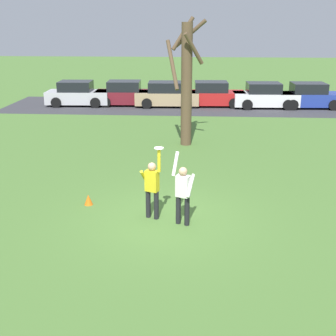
{
  "coord_description": "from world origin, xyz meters",
  "views": [
    {
      "loc": [
        0.85,
        -11.61,
        5.35
      ],
      "look_at": [
        0.05,
        0.2,
        1.46
      ],
      "focal_mm": 47.97,
      "sensor_mm": 36.0,
      "label": 1
    }
  ],
  "objects_px": {
    "parked_car_maroon": "(126,94)",
    "parked_car_red": "(213,95)",
    "bare_tree_tall": "(186,80)",
    "person_defender": "(183,191)",
    "parked_car_blue": "(309,96)",
    "parked_car_tan": "(166,95)",
    "frisbee_disc": "(159,148)",
    "parked_car_white": "(265,96)",
    "person_catcher": "(152,186)",
    "parked_car_silver": "(78,94)",
    "field_cone_orange": "(88,200)"
  },
  "relations": [
    {
      "from": "parked_car_silver",
      "to": "parked_car_red",
      "type": "distance_m",
      "value": 8.9
    },
    {
      "from": "frisbee_disc",
      "to": "bare_tree_tall",
      "type": "height_order",
      "value": "bare_tree_tall"
    },
    {
      "from": "person_defender",
      "to": "parked_car_red",
      "type": "height_order",
      "value": "person_defender"
    },
    {
      "from": "person_defender",
      "to": "parked_car_blue",
      "type": "height_order",
      "value": "person_defender"
    },
    {
      "from": "person_defender",
      "to": "person_catcher",
      "type": "bearing_deg",
      "value": 0.0
    },
    {
      "from": "parked_car_white",
      "to": "bare_tree_tall",
      "type": "bearing_deg",
      "value": -119.24
    },
    {
      "from": "person_catcher",
      "to": "field_cone_orange",
      "type": "distance_m",
      "value": 2.35
    },
    {
      "from": "frisbee_disc",
      "to": "parked_car_red",
      "type": "bearing_deg",
      "value": 83.8
    },
    {
      "from": "parked_car_blue",
      "to": "field_cone_orange",
      "type": "relative_size",
      "value": 13.03
    },
    {
      "from": "person_catcher",
      "to": "frisbee_disc",
      "type": "distance_m",
      "value": 1.13
    },
    {
      "from": "parked_car_tan",
      "to": "bare_tree_tall",
      "type": "xyz_separation_m",
      "value": [
        1.54,
        -9.5,
        2.16
      ]
    },
    {
      "from": "parked_car_tan",
      "to": "parked_car_red",
      "type": "xyz_separation_m",
      "value": [
        3.01,
        0.31,
        0.0
      ]
    },
    {
      "from": "person_defender",
      "to": "parked_car_maroon",
      "type": "bearing_deg",
      "value": -54.1
    },
    {
      "from": "bare_tree_tall",
      "to": "parked_car_maroon",
      "type": "bearing_deg",
      "value": 113.55
    },
    {
      "from": "person_defender",
      "to": "parked_car_blue",
      "type": "distance_m",
      "value": 19.55
    },
    {
      "from": "person_defender",
      "to": "parked_car_red",
      "type": "xyz_separation_m",
      "value": [
        1.29,
        18.25,
        -0.25
      ]
    },
    {
      "from": "bare_tree_tall",
      "to": "person_defender",
      "type": "bearing_deg",
      "value": -88.73
    },
    {
      "from": "person_defender",
      "to": "bare_tree_tall",
      "type": "xyz_separation_m",
      "value": [
        -0.19,
        8.44,
        1.91
      ]
    },
    {
      "from": "parked_car_maroon",
      "to": "parked_car_tan",
      "type": "bearing_deg",
      "value": -7.77
    },
    {
      "from": "person_defender",
      "to": "parked_car_white",
      "type": "distance_m",
      "value": 18.52
    },
    {
      "from": "person_catcher",
      "to": "bare_tree_tall",
      "type": "xyz_separation_m",
      "value": [
        0.69,
        8.08,
        1.9
      ]
    },
    {
      "from": "parked_car_silver",
      "to": "parked_car_white",
      "type": "xyz_separation_m",
      "value": [
        12.24,
        0.03,
        0.0
      ]
    },
    {
      "from": "parked_car_maroon",
      "to": "field_cone_orange",
      "type": "relative_size",
      "value": 13.03
    },
    {
      "from": "frisbee_disc",
      "to": "parked_car_white",
      "type": "relative_size",
      "value": 0.06
    },
    {
      "from": "parked_car_maroon",
      "to": "parked_car_white",
      "type": "relative_size",
      "value": 1.0
    },
    {
      "from": "parked_car_white",
      "to": "parked_car_blue",
      "type": "bearing_deg",
      "value": 0.16
    },
    {
      "from": "person_catcher",
      "to": "parked_car_red",
      "type": "xyz_separation_m",
      "value": [
        2.16,
        17.89,
        -0.25
      ]
    },
    {
      "from": "person_defender",
      "to": "frisbee_disc",
      "type": "xyz_separation_m",
      "value": [
        -0.66,
        0.27,
        1.11
      ]
    },
    {
      "from": "person_defender",
      "to": "parked_car_silver",
      "type": "xyz_separation_m",
      "value": [
        -7.61,
        17.9,
        -0.25
      ]
    },
    {
      "from": "person_defender",
      "to": "parked_car_tan",
      "type": "relative_size",
      "value": 0.49
    },
    {
      "from": "parked_car_red",
      "to": "person_defender",
      "type": "bearing_deg",
      "value": -96.35
    },
    {
      "from": "parked_car_white",
      "to": "parked_car_tan",
      "type": "bearing_deg",
      "value": 177.63
    },
    {
      "from": "parked_car_blue",
      "to": "parked_car_white",
      "type": "bearing_deg",
      "value": -179.84
    },
    {
      "from": "person_defender",
      "to": "frisbee_disc",
      "type": "distance_m",
      "value": 1.32
    },
    {
      "from": "person_defender",
      "to": "field_cone_orange",
      "type": "relative_size",
      "value": 6.39
    },
    {
      "from": "parked_car_maroon",
      "to": "parked_car_red",
      "type": "xyz_separation_m",
      "value": [
        5.73,
        0.05,
        0.0
      ]
    },
    {
      "from": "parked_car_silver",
      "to": "parked_car_tan",
      "type": "distance_m",
      "value": 5.88
    },
    {
      "from": "parked_car_silver",
      "to": "field_cone_orange",
      "type": "height_order",
      "value": "parked_car_silver"
    },
    {
      "from": "parked_car_blue",
      "to": "bare_tree_tall",
      "type": "xyz_separation_m",
      "value": [
        -7.67,
        -9.61,
        2.16
      ]
    },
    {
      "from": "parked_car_silver",
      "to": "parked_car_maroon",
      "type": "relative_size",
      "value": 1.0
    },
    {
      "from": "parked_car_maroon",
      "to": "bare_tree_tall",
      "type": "height_order",
      "value": "bare_tree_tall"
    },
    {
      "from": "bare_tree_tall",
      "to": "parked_car_white",
      "type": "bearing_deg",
      "value": 63.06
    },
    {
      "from": "parked_car_blue",
      "to": "bare_tree_tall",
      "type": "bearing_deg",
      "value": -130.9
    },
    {
      "from": "parked_car_red",
      "to": "bare_tree_tall",
      "type": "distance_m",
      "value": 10.15
    },
    {
      "from": "parked_car_tan",
      "to": "parked_car_maroon",
      "type": "bearing_deg",
      "value": 172.23
    },
    {
      "from": "parked_car_blue",
      "to": "parked_car_tan",
      "type": "bearing_deg",
      "value": 178.41
    },
    {
      "from": "parked_car_silver",
      "to": "parked_car_blue",
      "type": "relative_size",
      "value": 1.0
    },
    {
      "from": "frisbee_disc",
      "to": "parked_car_red",
      "type": "height_order",
      "value": "frisbee_disc"
    },
    {
      "from": "parked_car_maroon",
      "to": "parked_car_red",
      "type": "bearing_deg",
      "value": -1.82
    },
    {
      "from": "parked_car_maroon",
      "to": "parked_car_tan",
      "type": "distance_m",
      "value": 2.73
    }
  ]
}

